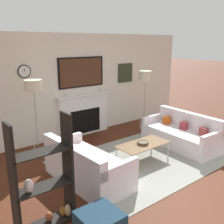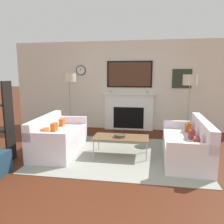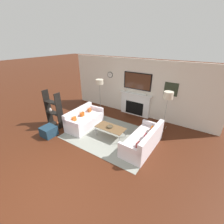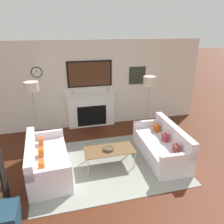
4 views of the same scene
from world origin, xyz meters
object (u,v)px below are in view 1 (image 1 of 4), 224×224
at_px(couch_right, 181,135).
at_px(coffee_table, 143,145).
at_px(couch_left, 86,167).
at_px(decorative_bowl, 143,143).
at_px(floor_lamp_left, 34,87).
at_px(floor_lamp_right, 145,77).
at_px(shelf_unit, 44,182).

distance_m(couch_right, coffee_table, 1.35).
distance_m(couch_left, decorative_bowl, 1.39).
xyz_separation_m(coffee_table, decorative_bowl, (-0.02, -0.01, 0.06)).
bearing_deg(coffee_table, floor_lamp_left, 136.86).
height_order(decorative_bowl, floor_lamp_right, floor_lamp_right).
distance_m(couch_right, decorative_bowl, 1.38).
height_order(coffee_table, floor_lamp_right, floor_lamp_right).
distance_m(coffee_table, floor_lamp_left, 2.58).
bearing_deg(couch_right, shelf_unit, -170.31).
height_order(couch_right, shelf_unit, shelf_unit).
xyz_separation_m(couch_left, floor_lamp_right, (3.01, 1.53, 1.24)).
bearing_deg(couch_left, floor_lamp_right, 26.91).
height_order(couch_left, decorative_bowl, couch_left).
xyz_separation_m(couch_right, floor_lamp_left, (-3.02, 1.53, 1.30)).
bearing_deg(floor_lamp_left, couch_left, -80.19).
height_order(coffee_table, floor_lamp_left, floor_lamp_left).
bearing_deg(decorative_bowl, coffee_table, 22.14).
relative_size(couch_right, floor_lamp_right, 1.12).
height_order(couch_left, shelf_unit, shelf_unit).
bearing_deg(shelf_unit, couch_left, 31.12).
xyz_separation_m(couch_right, shelf_unit, (-3.84, -0.66, 0.39)).
height_order(coffee_table, decorative_bowl, decorative_bowl).
relative_size(floor_lamp_left, shelf_unit, 1.11).
xyz_separation_m(couch_left, shelf_unit, (-1.09, -0.66, 0.38)).
distance_m(coffee_table, floor_lamp_right, 2.52).
xyz_separation_m(decorative_bowl, shelf_unit, (-2.47, -0.61, 0.24)).
distance_m(decorative_bowl, floor_lamp_left, 2.55).
distance_m(floor_lamp_left, floor_lamp_right, 3.27).
distance_m(couch_left, floor_lamp_left, 2.02).
xyz_separation_m(couch_right, decorative_bowl, (-1.37, -0.05, 0.15)).
bearing_deg(couch_right, decorative_bowl, -178.06).
relative_size(decorative_bowl, floor_lamp_left, 0.14).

